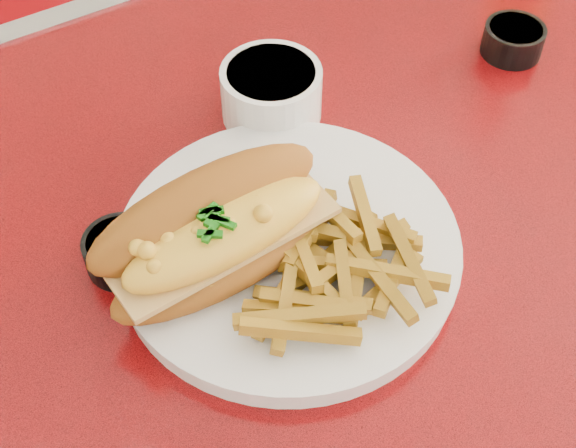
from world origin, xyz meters
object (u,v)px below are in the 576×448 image
gravy_ramekin (271,92)px  diner_table (426,298)px  booth_bench_far (133,88)px  dinner_plate (288,248)px  mac_hoagie (219,231)px  fork (354,211)px  sauce_cup_right (513,39)px  sauce_cup_left (121,251)px

gravy_ramekin → diner_table: bearing=-62.9°
booth_bench_far → dinner_plate: bearing=-100.9°
booth_bench_far → mac_hoagie: 0.98m
diner_table → gravy_ramekin: size_ratio=10.85×
booth_bench_far → gravy_ramekin: 0.83m
booth_bench_far → mac_hoagie: size_ratio=6.20×
fork → gravy_ramekin: 0.15m
diner_table → sauce_cup_right: 0.27m
dinner_plate → mac_hoagie: 0.07m
booth_bench_far → sauce_cup_left: booth_bench_far is taller
diner_table → sauce_cup_right: bearing=34.5°
dinner_plate → gravy_ramekin: gravy_ramekin is taller
sauce_cup_right → mac_hoagie: bearing=-166.3°
booth_bench_far → dinner_plate: size_ratio=3.53×
diner_table → mac_hoagie: size_ratio=6.36×
mac_hoagie → gravy_ramekin: mac_hoagie is taller
booth_bench_far → sauce_cup_left: bearing=-109.8°
diner_table → fork: fork is taller
booth_bench_far → gravy_ramekin: size_ratio=10.59×
diner_table → sauce_cup_right: (0.16, 0.11, 0.18)m
fork → sauce_cup_left: sauce_cup_left is taller
fork → sauce_cup_right: sauce_cup_right is taller
diner_table → dinner_plate: 0.23m
diner_table → sauce_cup_right: size_ratio=17.53×
mac_hoagie → sauce_cup_left: bearing=136.2°
booth_bench_far → diner_table: bearing=-90.0°
booth_bench_far → gravy_ramekin: (-0.08, -0.65, 0.51)m
dinner_plate → fork: 0.06m
diner_table → sauce_cup_left: 0.33m
dinner_plate → sauce_cup_right: (0.32, 0.10, 0.01)m
dinner_plate → mac_hoagie: size_ratio=1.76×
booth_bench_far → dinner_plate: booth_bench_far is taller
fork → sauce_cup_right: bearing=-64.8°
diner_table → mac_hoagie: 0.30m
diner_table → fork: bearing=173.2°
booth_bench_far → fork: 0.95m
mac_hoagie → sauce_cup_right: size_ratio=2.76×
diner_table → fork: (-0.09, 0.01, 0.18)m
booth_bench_far → fork: booth_bench_far is taller
diner_table → dinner_plate: (-0.15, 0.01, 0.17)m
diner_table → booth_bench_far: size_ratio=1.03×
dinner_plate → fork: (0.06, -0.00, 0.01)m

